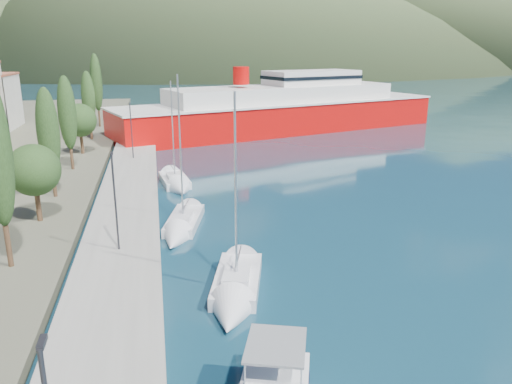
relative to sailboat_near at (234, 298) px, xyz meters
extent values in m
plane|color=#13394B|center=(2.88, 114.39, -0.31)|extent=(1400.00, 1400.00, 0.00)
cube|color=gray|center=(-6.12, 20.39, 0.09)|extent=(5.00, 88.00, 0.80)
cone|color=slate|center=(422.88, 594.39, 69.69)|extent=(640.00, 640.00, 140.00)
cone|color=#465832|center=(262.88, 374.39, 44.69)|extent=(420.00, 420.00, 90.00)
cylinder|color=#47301E|center=(-12.09, 5.65, 1.62)|extent=(0.30, 0.30, 2.46)
cylinder|color=#47301E|center=(-12.09, 13.65, 1.54)|extent=(0.36, 0.36, 2.31)
sphere|color=#26411B|center=(-12.09, 13.65, 4.17)|extent=(3.69, 3.69, 3.69)
cylinder|color=#47301E|center=(-12.09, 19.90, 1.39)|extent=(0.30, 0.30, 2.00)
ellipsoid|color=#26411B|center=(-12.09, 19.90, 5.94)|extent=(1.80, 1.80, 7.10)
cylinder|color=#47301E|center=(-12.09, 29.89, 1.43)|extent=(0.30, 0.30, 2.09)
ellipsoid|color=#26411B|center=(-12.09, 29.89, 6.18)|extent=(1.80, 1.80, 7.41)
cylinder|color=#47301E|center=(-12.09, 37.88, 1.59)|extent=(0.36, 0.36, 2.41)
sphere|color=#26411B|center=(-12.09, 37.88, 4.35)|extent=(3.86, 3.86, 3.86)
cylinder|color=#47301E|center=(-12.09, 47.62, 1.39)|extent=(0.30, 0.30, 2.01)
ellipsoid|color=#26411B|center=(-12.09, 47.62, 5.96)|extent=(1.80, 1.80, 7.13)
cylinder|color=#47301E|center=(-12.09, 59.18, 1.62)|extent=(0.30, 0.30, 2.48)
ellipsoid|color=#26411B|center=(-12.09, 59.18, 7.25)|extent=(1.80, 1.80, 8.78)
cube|color=#2D2D33|center=(-6.12, -13.03, 6.49)|extent=(0.15, 0.50, 0.12)
cylinder|color=#2D2D33|center=(-6.12, 6.75, 3.49)|extent=(0.12, 0.12, 6.00)
cube|color=#2D2D33|center=(-6.12, 7.00, 6.49)|extent=(0.15, 0.50, 0.12)
cylinder|color=#2D2D33|center=(-6.12, 33.67, 3.49)|extent=(0.12, 0.12, 6.00)
cube|color=#2D2D33|center=(-6.12, 33.92, 6.49)|extent=(0.15, 0.50, 0.12)
cube|color=slate|center=(0.37, -7.62, 2.08)|extent=(2.87, 3.12, 0.09)
cube|color=silver|center=(0.51, 1.92, -0.05)|extent=(3.86, 6.35, 0.95)
cube|color=silver|center=(0.41, 1.54, 0.58)|extent=(2.01, 2.66, 0.37)
cylinder|color=silver|center=(0.41, 1.54, 5.43)|extent=(0.12, 0.12, 10.01)
cone|color=silver|center=(-0.46, -1.74, -0.05)|extent=(3.05, 3.29, 2.42)
cube|color=silver|center=(-1.74, 12.64, -0.08)|extent=(3.55, 6.37, 0.85)
cube|color=silver|center=(-1.84, 12.25, 0.49)|extent=(1.84, 2.65, 0.33)
cylinder|color=silver|center=(-1.84, 12.25, 5.55)|extent=(0.12, 0.12, 10.40)
cone|color=silver|center=(-2.66, 8.90, -0.08)|extent=(2.78, 3.25, 2.18)
cube|color=silver|center=(-1.96, 24.59, -0.06)|extent=(3.00, 5.60, 0.92)
cube|color=silver|center=(-1.91, 24.24, 0.55)|extent=(1.66, 2.30, 0.36)
cylinder|color=silver|center=(-1.91, 24.24, 4.98)|extent=(0.12, 0.12, 9.16)
cone|color=silver|center=(-1.52, 21.20, -0.06)|extent=(2.64, 2.77, 2.34)
cube|color=#C40907|center=(16.27, 53.50, 1.70)|extent=(53.90, 27.08, 5.13)
cube|color=silver|center=(16.27, 53.50, 4.27)|extent=(54.35, 27.51, 0.27)
cube|color=silver|center=(16.27, 53.50, 5.36)|extent=(37.67, 20.15, 2.75)
cube|color=silver|center=(21.49, 55.23, 7.84)|extent=(16.26, 11.13, 2.20)
cylinder|color=#C40907|center=(9.31, 51.21, 8.48)|extent=(2.38, 2.38, 2.56)
camera|label=1|loc=(-3.50, -23.03, 12.53)|focal=35.00mm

